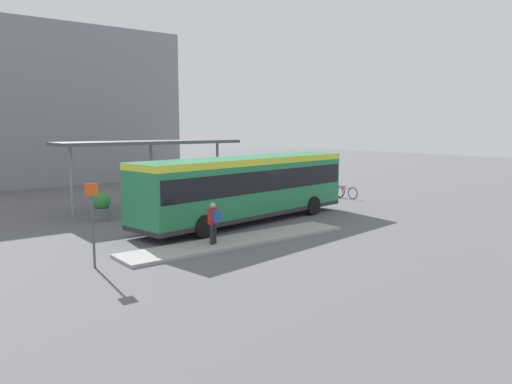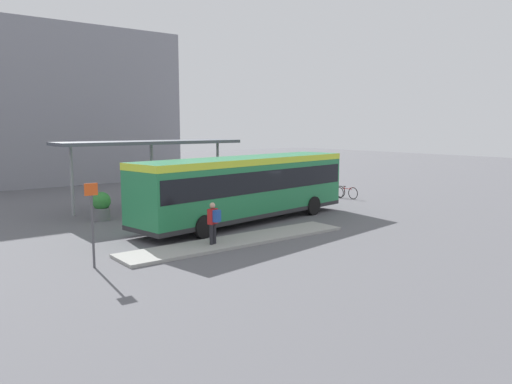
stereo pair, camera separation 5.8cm
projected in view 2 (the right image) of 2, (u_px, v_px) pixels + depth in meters
ground_plane at (246, 222)px, 24.27m from camera, size 120.00×120.00×0.00m
curb_island at (239, 241)px, 20.01m from camera, size 10.02×1.80×0.12m
city_bus at (246, 184)px, 24.03m from camera, size 12.40×4.37×3.14m
pedestrian_waiting at (214, 220)px, 19.05m from camera, size 0.46×0.50×1.61m
bicycle_red at (347, 192)px, 32.15m from camera, size 0.48×1.81×0.78m
bicycle_yellow at (333, 192)px, 32.63m from camera, size 0.48×1.70×0.73m
bicycle_black at (327, 190)px, 33.47m from camera, size 0.48×1.58×0.68m
bicycle_white at (318, 189)px, 34.12m from camera, size 0.48×1.62×0.70m
station_shelter at (151, 144)px, 28.05m from camera, size 10.55×2.61×3.80m
potted_planter_near_shelter at (102, 205)px, 24.57m from camera, size 0.91×0.91×1.42m
potted_planter_far_side at (171, 201)px, 26.77m from camera, size 0.76×0.76×1.16m
platform_sign at (92, 221)px, 16.22m from camera, size 0.44×0.08×2.80m
station_building at (7, 106)px, 40.38m from camera, size 25.42×11.17×12.44m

